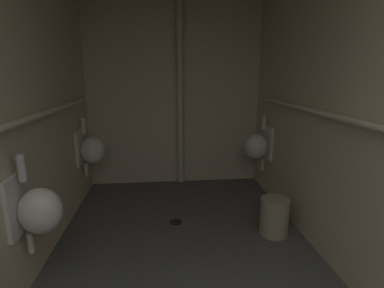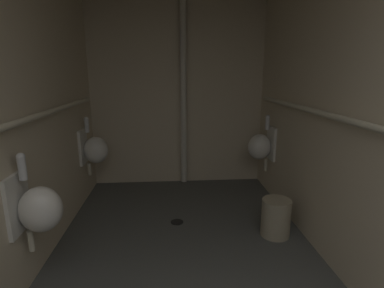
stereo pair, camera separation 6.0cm
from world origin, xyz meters
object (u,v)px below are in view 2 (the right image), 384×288
(urinal_left_mid, at_px, (38,208))
(waste_bin, at_px, (276,218))
(urinal_left_far, at_px, (94,149))
(urinal_right_mid, at_px, (261,146))
(standpipe_back_wall, at_px, (183,94))
(floor_drain, at_px, (177,222))

(urinal_left_mid, height_order, waste_bin, urinal_left_mid)
(urinal_left_mid, relative_size, waste_bin, 1.97)
(urinal_left_far, height_order, waste_bin, urinal_left_far)
(urinal_right_mid, distance_m, standpipe_back_wall, 1.29)
(floor_drain, height_order, waste_bin, waste_bin)
(urinal_left_far, bearing_deg, urinal_left_mid, -90.00)
(urinal_left_far, xyz_separation_m, urinal_right_mid, (2.16, 0.00, 0.00))
(urinal_left_mid, distance_m, standpipe_back_wall, 2.54)
(urinal_left_mid, height_order, standpipe_back_wall, standpipe_back_wall)
(urinal_right_mid, bearing_deg, floor_drain, -147.58)
(standpipe_back_wall, relative_size, floor_drain, 18.62)
(urinal_left_mid, relative_size, standpipe_back_wall, 0.29)
(standpipe_back_wall, xyz_separation_m, waste_bin, (0.85, -1.54, -1.14))
(urinal_left_far, relative_size, floor_drain, 5.39)
(urinal_left_far, relative_size, waste_bin, 1.97)
(urinal_left_mid, height_order, urinal_left_far, same)
(floor_drain, bearing_deg, urinal_left_far, 144.88)
(urinal_left_mid, distance_m, floor_drain, 1.55)
(urinal_left_mid, relative_size, urinal_left_far, 1.00)
(floor_drain, bearing_deg, standpipe_back_wall, 83.48)
(urinal_left_mid, relative_size, floor_drain, 5.39)
(standpipe_back_wall, relative_size, waste_bin, 6.80)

